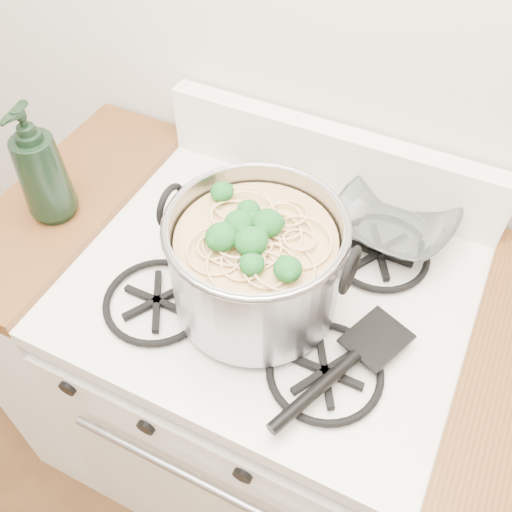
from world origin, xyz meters
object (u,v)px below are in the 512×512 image
object	(u,v)px
glass_bowl	(393,225)
spatula	(377,337)
stock_pot	(256,264)
bottle	(39,164)
gas_range	(267,392)

from	to	relation	value
glass_bowl	spatula	bearing A→B (deg)	-78.49
stock_pot	spatula	bearing A→B (deg)	2.39
spatula	bottle	xyz separation A→B (m)	(-0.72, 0.01, 0.12)
stock_pot	bottle	bearing A→B (deg)	177.75
spatula	glass_bowl	world-z (taller)	glass_bowl
stock_pot	spatula	xyz separation A→B (m)	(0.23, 0.01, -0.09)
stock_pot	glass_bowl	distance (m)	0.34
gas_range	glass_bowl	bearing A→B (deg)	51.24
bottle	stock_pot	bearing A→B (deg)	-9.89
glass_bowl	bottle	world-z (taller)	bottle
gas_range	stock_pot	distance (m)	0.59
spatula	glass_bowl	size ratio (longest dim) A/B	3.24
spatula	bottle	size ratio (longest dim) A/B	1.17
stock_pot	bottle	xyz separation A→B (m)	(-0.48, 0.02, 0.03)
stock_pot	spatula	size ratio (longest dim) A/B	1.10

